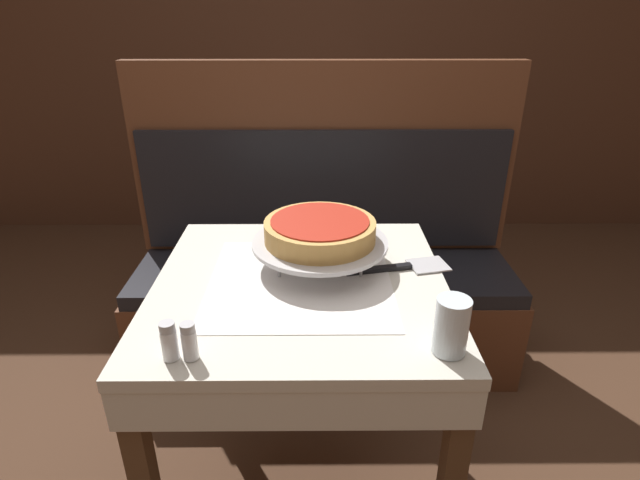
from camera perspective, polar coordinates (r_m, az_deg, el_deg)
dining_table_front at (r=1.34m, az=-2.19°, el=-8.31°), size 0.75×0.75×0.78m
dining_table_rear at (r=2.88m, az=-0.25°, el=10.16°), size 0.69×0.69×0.79m
booth_bench at (r=2.14m, az=0.45°, el=-4.89°), size 1.57×0.47×1.24m
back_wall_panel at (r=3.33m, az=-1.22°, el=21.27°), size 6.00×0.04×2.40m
pizza_pan_stand at (r=1.34m, az=-0.01°, el=-0.42°), size 0.37×0.37×0.08m
deep_dish_pizza at (r=1.32m, az=-0.01°, el=1.13°), size 0.30×0.30×0.06m
pizza_server at (r=1.37m, az=9.23°, el=-3.09°), size 0.29×0.11×0.01m
water_glass_near at (r=1.05m, az=14.78°, el=-9.48°), size 0.07×0.07×0.12m
salt_shaker at (r=1.05m, az=-16.86°, el=-10.98°), size 0.03×0.03×0.08m
pepper_shaker at (r=1.04m, az=-14.72°, el=-11.13°), size 0.03×0.03×0.08m
condiment_caddy at (r=2.82m, az=-0.23°, el=12.75°), size 0.15×0.15×0.16m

